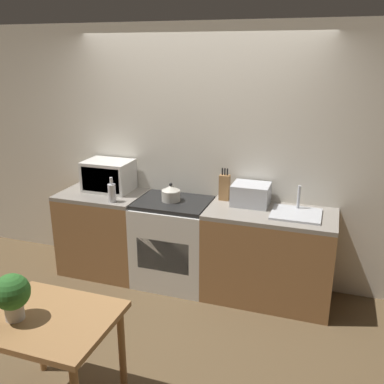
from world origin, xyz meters
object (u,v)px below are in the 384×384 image
Objects in this scene: dining_table at (51,331)px; kettle at (171,193)px; microwave at (109,176)px; stove_range at (174,242)px; toaster_oven at (251,194)px; bottle at (112,192)px.

kettle is at bearing 86.70° from dining_table.
kettle is at bearing -8.06° from microwave.
toaster_oven reaches higher than stove_range.
kettle is 0.74× the size of bottle.
toaster_oven is (0.78, 0.14, 0.03)m from kettle.
toaster_oven is (1.32, 0.36, 0.01)m from bottle.
dining_table is (-0.13, -1.85, 0.17)m from stove_range.
bottle reaches higher than stove_range.
microwave is at bearing 172.25° from stove_range.
bottle is (-0.54, -0.21, 0.02)m from kettle.
toaster_oven is 2.21m from dining_table.
toaster_oven is at bearing 10.47° from kettle.
microwave reaches higher than stove_range.
toaster_oven reaches higher than dining_table.
microwave is (-0.75, 0.11, 0.08)m from kettle.
kettle is 0.23× the size of dining_table.
stove_range is at bearing -7.75° from microwave.
kettle is 0.53× the size of toaster_oven.
bottle is at bearing -164.83° from toaster_oven.
bottle is 0.71× the size of toaster_oven.
stove_range is 1.11× the size of dining_table.
bottle is (-0.56, -0.22, 0.55)m from stove_range.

